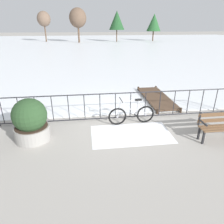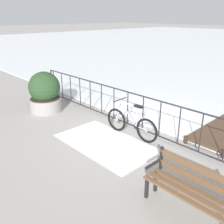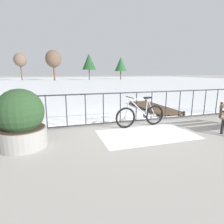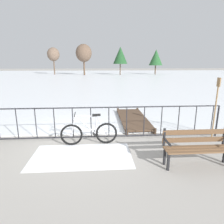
% 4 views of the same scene
% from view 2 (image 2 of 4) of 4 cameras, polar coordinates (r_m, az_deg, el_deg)
% --- Properties ---
extents(ground_plane, '(160.00, 160.00, 0.00)m').
position_cam_2_polar(ground_plane, '(7.37, 5.10, -3.78)').
color(ground_plane, '#9E9991').
extents(snow_patch, '(2.65, 1.51, 0.01)m').
position_cam_2_polar(snow_patch, '(6.56, -1.46, -7.00)').
color(snow_patch, white).
rests_on(snow_patch, ground).
extents(railing_fence, '(9.06, 0.06, 1.07)m').
position_cam_2_polar(railing_fence, '(7.16, 5.25, 0.28)').
color(railing_fence, '#232328').
rests_on(railing_fence, ground).
extents(bicycle_near_railing, '(1.71, 0.52, 0.97)m').
position_cam_2_polar(bicycle_near_railing, '(6.78, 4.32, -2.66)').
color(bicycle_near_railing, black).
rests_on(bicycle_near_railing, ground).
extents(park_bench, '(1.60, 0.48, 0.89)m').
position_cam_2_polar(park_bench, '(4.40, 18.07, -15.99)').
color(park_bench, brown).
rests_on(park_bench, ground).
extents(planter_with_shrub, '(1.08, 1.08, 1.36)m').
position_cam_2_polar(planter_with_shrub, '(8.81, -14.97, 4.23)').
color(planter_with_shrub, gray).
rests_on(planter_with_shrub, ground).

